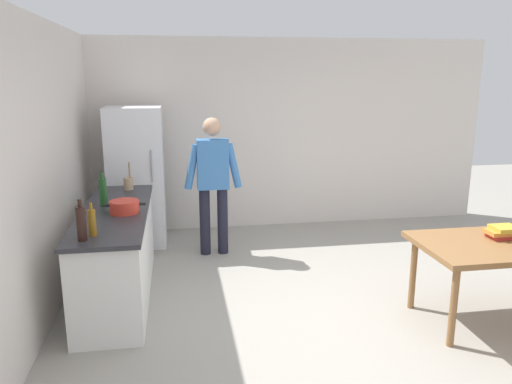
{
  "coord_description": "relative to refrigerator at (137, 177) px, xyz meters",
  "views": [
    {
      "loc": [
        -1.38,
        -4.01,
        2.18
      ],
      "look_at": [
        -0.55,
        1.05,
        0.97
      ],
      "focal_mm": 34.5,
      "sensor_mm": 36.0,
      "label": 1
    }
  ],
  "objects": [
    {
      "name": "kitchen_counter",
      "position": [
        -0.1,
        -1.6,
        -0.45
      ],
      "size": [
        0.64,
        2.2,
        0.9
      ],
      "color": "white",
      "rests_on": "ground_plane"
    },
    {
      "name": "utensil_jar",
      "position": [
        -0.03,
        -0.72,
        0.08
      ],
      "size": [
        0.11,
        0.11,
        0.32
      ],
      "color": "tan",
      "rests_on": "kitchen_counter"
    },
    {
      "name": "ground_plane",
      "position": [
        1.9,
        -2.4,
        -0.9
      ],
      "size": [
        14.0,
        14.0,
        0.0
      ],
      "primitive_type": "plane",
      "color": "#9E998E"
    },
    {
      "name": "person",
      "position": [
        0.95,
        -0.55,
        0.08
      ],
      "size": [
        0.7,
        0.22,
        1.7
      ],
      "color": "#1E1E2D",
      "rests_on": "ground_plane"
    },
    {
      "name": "bottle_oil_amber",
      "position": [
        -0.18,
        -2.4,
        0.12
      ],
      "size": [
        0.06,
        0.06,
        0.28
      ],
      "color": "#996619",
      "rests_on": "kitchen_counter"
    },
    {
      "name": "bottle_wine_dark",
      "position": [
        -0.24,
        -2.51,
        0.15
      ],
      "size": [
        0.08,
        0.08,
        0.34
      ],
      "color": "black",
      "rests_on": "kitchen_counter"
    },
    {
      "name": "refrigerator",
      "position": [
        0.0,
        0.0,
        0.0
      ],
      "size": [
        0.7,
        0.67,
        1.8
      ],
      "color": "white",
      "rests_on": "ground_plane"
    },
    {
      "name": "bottle_wine_green",
      "position": [
        -0.22,
        -1.44,
        0.15
      ],
      "size": [
        0.08,
        0.08,
        0.34
      ],
      "color": "#1E5123",
      "rests_on": "kitchen_counter"
    },
    {
      "name": "wall_back",
      "position": [
        1.9,
        0.6,
        0.45
      ],
      "size": [
        6.4,
        0.12,
        2.7
      ],
      "primitive_type": "cube",
      "color": "silver",
      "rests_on": "ground_plane"
    },
    {
      "name": "book_stack",
      "position": [
        3.41,
        -2.6,
        -0.09
      ],
      "size": [
        0.3,
        0.2,
        0.11
      ],
      "color": "#B22D28",
      "rests_on": "dining_table"
    },
    {
      "name": "wall_left",
      "position": [
        -0.7,
        -2.2,
        0.45
      ],
      "size": [
        0.12,
        5.6,
        2.7
      ],
      "primitive_type": "cube",
      "color": "silver",
      "rests_on": "ground_plane"
    },
    {
      "name": "dining_table",
      "position": [
        3.3,
        -2.7,
        -0.23
      ],
      "size": [
        1.4,
        0.9,
        0.75
      ],
      "color": "olive",
      "rests_on": "ground_plane"
    },
    {
      "name": "cooking_pot",
      "position": [
        0.01,
        -1.73,
        0.06
      ],
      "size": [
        0.4,
        0.28,
        0.12
      ],
      "color": "red",
      "rests_on": "kitchen_counter"
    }
  ]
}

